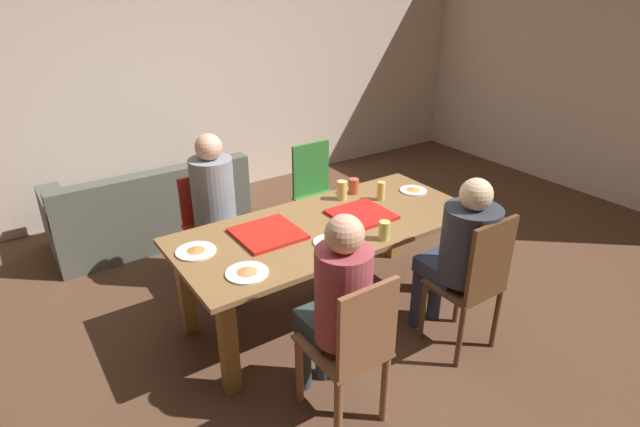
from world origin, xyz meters
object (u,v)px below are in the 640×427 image
Objects in this scene: person_1 at (462,248)px; drinking_glass_0 at (381,191)px; plate_2 at (196,251)px; couch at (150,211)px; person_2 at (216,201)px; drinking_glass_1 at (384,231)px; plate_0 at (329,242)px; drinking_glass_2 at (354,186)px; chair_0 at (352,350)px; pizza_box_0 at (361,214)px; person_0 at (337,301)px; plate_1 at (247,272)px; chair_2 at (213,226)px; chair_1 at (476,280)px; drinking_glass_3 at (342,190)px; plate_3 at (413,190)px; chair_3 at (318,193)px; dining_table at (328,238)px; pizza_box_1 at (268,233)px.

drinking_glass_0 is (0.07, 0.88, 0.07)m from person_1.
couch is at bearing 83.56° from plate_2.
person_2 is 9.73× the size of drinking_glass_1.
drinking_glass_2 is (0.63, 0.57, 0.05)m from plate_0.
chair_0 is 2.42× the size of pizza_box_0.
person_0 is 3.17× the size of pizza_box_0.
plate_2 is at bearing 110.17° from plate_1.
couch is (-0.22, 1.01, -0.20)m from chair_2.
chair_1 is 1.26m from drinking_glass_2.
person_2 reaches higher than drinking_glass_3.
plate_1 is 1.74× the size of drinking_glass_0.
pizza_box_0 is 0.65m from plate_3.
chair_3 is (0.00, 1.79, -0.03)m from chair_1.
chair_2 reaches higher than drinking_glass_0.
drinking_glass_0 is 0.65m from drinking_glass_1.
person_1 is (0.51, -0.76, 0.11)m from dining_table.
chair_3 is at bearing 27.50° from plate_2.
plate_3 is 0.61m from drinking_glass_3.
dining_table is 0.46m from drinking_glass_1.
person_1 is at bearing -32.50° from plate_2.
drinking_glass_0 reaches higher than plate_1.
couch is at bearing 131.95° from plate_3.
plate_2 is 1.17× the size of plate_3.
drinking_glass_3 is (0.84, 1.09, 0.06)m from person_0.
plate_1 is at bearing -133.18° from pizza_box_1.
person_2 reaches higher than dining_table.
plate_2 is at bearing -96.44° from couch.
chair_3 is at bearing 116.64° from plate_3.
pizza_box_0 is 1.07m from plate_1.
plate_2 is (-1.43, 1.05, 0.17)m from chair_1.
plate_3 is at bearing 12.23° from plate_1.
person_0 is 1.09m from pizza_box_0.
pizza_box_1 is (-0.43, 0.10, 0.12)m from dining_table.
pizza_box_0 is 0.38m from drinking_glass_1.
drinking_glass_1 reaches higher than dining_table.
plate_3 is 0.88m from drinking_glass_1.
person_0 is 0.79m from drinking_glass_1.
plate_1 is (-0.26, -1.16, 0.26)m from chair_2.
drinking_glass_1 is (-0.73, -0.49, 0.05)m from plate_3.
person_2 is 1.11m from pizza_box_0.
chair_2 is (-0.00, 1.70, -0.26)m from person_0.
chair_2 is 1.18m from drinking_glass_2.
drinking_glass_0 reaches higher than dining_table.
person_1 reaches higher than chair_0.
chair_2 is at bearing 61.21° from plate_2.
person_1 is at bearing -80.58° from drinking_glass_3.
chair_0 is at bearing -90.00° from person_0.
pizza_box_0 is at bearing -154.60° from drinking_glass_0.
plate_3 is at bearing -29.65° from chair_2.
plate_1 is at bearing 158.65° from person_1.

